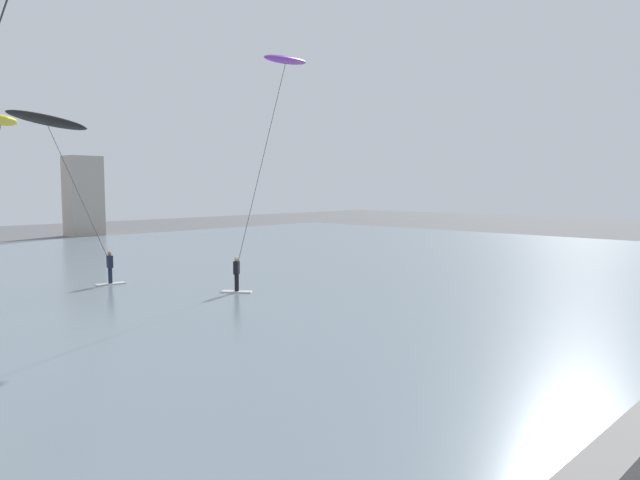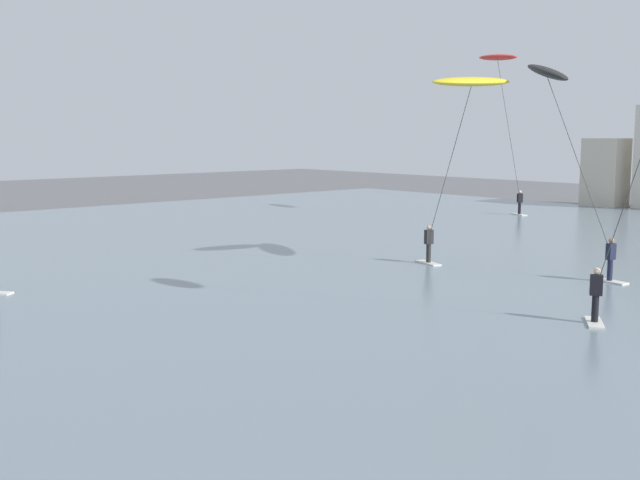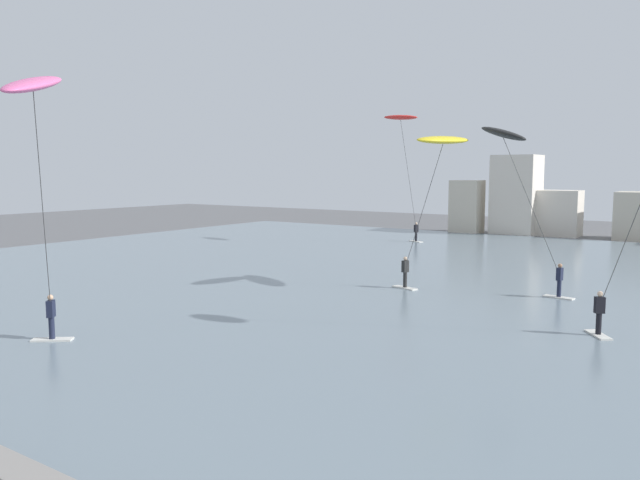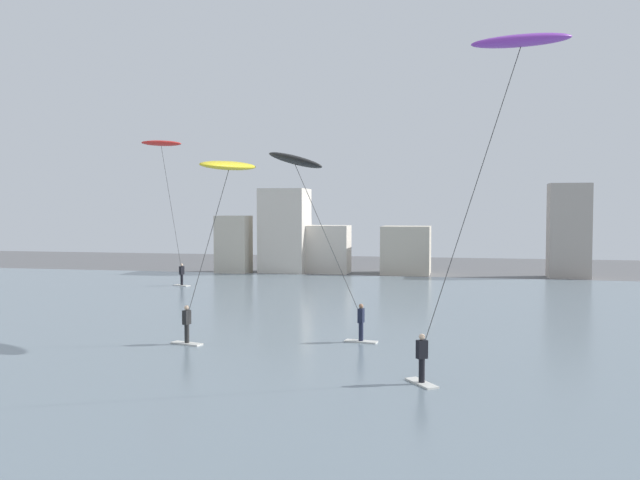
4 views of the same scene
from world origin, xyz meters
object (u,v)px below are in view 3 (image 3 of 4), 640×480
kitesurfer_yellow (440,150)px  kitesurfer_red (402,128)px  kitesurfer_pink (35,108)px  kitesurfer_black (507,145)px

kitesurfer_yellow → kitesurfer_red: bearing=122.3°
kitesurfer_pink → kitesurfer_yellow: kitesurfer_pink is taller
kitesurfer_black → kitesurfer_yellow: bearing=-151.1°
kitesurfer_pink → kitesurfer_yellow: 18.55m
kitesurfer_black → kitesurfer_yellow: size_ratio=1.08×
kitesurfer_pink → kitesurfer_black: kitesurfer_pink is taller
kitesurfer_red → kitesurfer_pink: bearing=-81.5°
kitesurfer_pink → kitesurfer_yellow: bearing=72.4°
kitesurfer_red → kitesurfer_pink: kitesurfer_red is taller
kitesurfer_red → kitesurfer_yellow: kitesurfer_red is taller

